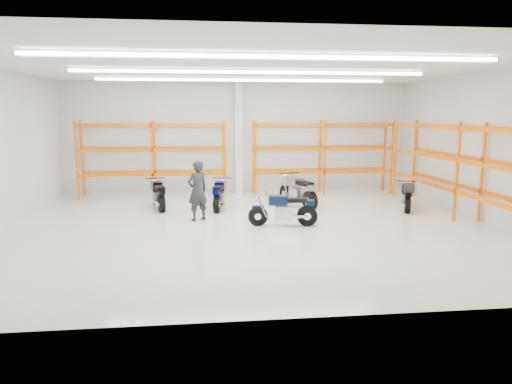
{
  "coord_description": "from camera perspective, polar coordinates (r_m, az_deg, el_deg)",
  "views": [
    {
      "loc": [
        -1.36,
        -12.72,
        3.21
      ],
      "look_at": [
        0.11,
        0.5,
        0.95
      ],
      "focal_mm": 32.0,
      "sensor_mm": 36.0,
      "label": 1
    }
  ],
  "objects": [
    {
      "name": "standing_man",
      "position": [
        13.99,
        -7.33,
        0.17
      ],
      "size": [
        0.81,
        0.74,
        1.86
      ],
      "primitive_type": "imported",
      "rotation": [
        0.0,
        0.0,
        3.7
      ],
      "color": "black",
      "rests_on": "ground"
    },
    {
      "name": "motorcycle_main",
      "position": [
        13.3,
        3.76,
        -2.29
      ],
      "size": [
        2.02,
        0.67,
        0.99
      ],
      "color": "black",
      "rests_on": "ground"
    },
    {
      "name": "motorcycle_back_c",
      "position": [
        16.04,
        5.37,
        0.01
      ],
      "size": [
        1.05,
        2.26,
        1.15
      ],
      "color": "black",
      "rests_on": "ground"
    },
    {
      "name": "structural_column",
      "position": [
        18.61,
        -2.16,
        6.67
      ],
      "size": [
        0.32,
        0.32,
        4.5
      ],
      "primitive_type": "cube",
      "color": "white",
      "rests_on": "ground"
    },
    {
      "name": "motorcycle_back_a",
      "position": [
        16.05,
        -12.13,
        -0.4
      ],
      "size": [
        0.8,
        2.02,
        1.01
      ],
      "color": "black",
      "rests_on": "ground"
    },
    {
      "name": "motorcycle_back_d",
      "position": [
        16.25,
        18.32,
        -0.5
      ],
      "size": [
        0.96,
        1.92,
        1.02
      ],
      "color": "black",
      "rests_on": "ground"
    },
    {
      "name": "pallet_racking_back_left",
      "position": [
        18.37,
        -12.75,
        4.95
      ],
      "size": [
        5.67,
        0.87,
        3.0
      ],
      "color": "#FF5500",
      "rests_on": "ground"
    },
    {
      "name": "pallet_racking_back_right",
      "position": [
        18.87,
        8.33,
        5.2
      ],
      "size": [
        5.67,
        0.87,
        3.0
      ],
      "color": "#FF5500",
      "rests_on": "ground"
    },
    {
      "name": "pallet_racking_side",
      "position": [
        15.01,
        25.24,
        3.38
      ],
      "size": [
        0.87,
        9.07,
        3.0
      ],
      "color": "#FF5500",
      "rests_on": "ground"
    },
    {
      "name": "motorcycle_back_b",
      "position": [
        15.73,
        -4.61,
        -0.41
      ],
      "size": [
        0.76,
        2.05,
        1.01
      ],
      "color": "black",
      "rests_on": "ground"
    },
    {
      "name": "ground",
      "position": [
        13.19,
        -0.23,
        -4.45
      ],
      "size": [
        14.0,
        14.0,
        0.0
      ],
      "primitive_type": "plane",
      "color": "silver",
      "rests_on": "ground"
    },
    {
      "name": "room_shell",
      "position": [
        12.82,
        -0.25,
        9.96
      ],
      "size": [
        14.02,
        12.02,
        4.51
      ],
      "color": "silver",
      "rests_on": "ground"
    }
  ]
}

